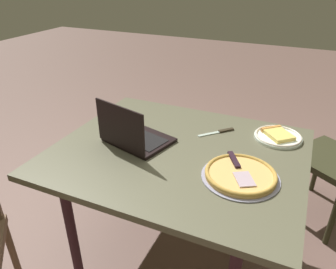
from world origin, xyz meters
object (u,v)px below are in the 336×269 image
object	(u,v)px
dining_table	(179,161)
table_knife	(220,132)
pizza_tray	(240,175)
laptop	(133,136)
pizza_plate	(278,136)

from	to	relation	value
dining_table	table_knife	distance (m)	0.30
pizza_tray	table_knife	size ratio (longest dim) A/B	1.97
laptop	pizza_plate	bearing A→B (deg)	28.59
dining_table	pizza_tray	bearing A→B (deg)	-18.07
pizza_plate	table_knife	world-z (taller)	pizza_plate
dining_table	pizza_plate	size ratio (longest dim) A/B	4.93
laptop	pizza_plate	world-z (taller)	laptop
dining_table	table_knife	world-z (taller)	table_knife
dining_table	pizza_tray	size ratio (longest dim) A/B	3.61
dining_table	pizza_plate	xyz separation A→B (m)	(0.43, 0.32, 0.08)
dining_table	pizza_tray	xyz separation A→B (m)	(0.33, -0.11, 0.08)
pizza_plate	table_knife	distance (m)	0.30
laptop	table_knife	world-z (taller)	laptop
laptop	pizza_tray	bearing A→B (deg)	-6.93
laptop	pizza_tray	size ratio (longest dim) A/B	1.11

